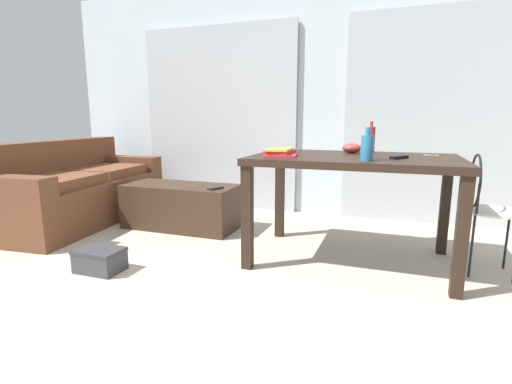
{
  "coord_description": "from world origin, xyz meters",
  "views": [
    {
      "loc": [
        0.75,
        -1.17,
        1.04
      ],
      "look_at": [
        -0.32,
        1.8,
        0.43
      ],
      "focal_mm": 26.63,
      "sensor_mm": 36.0,
      "label": 1
    }
  ],
  "objects_px": {
    "bottle_far": "(367,147)",
    "book_stack": "(281,153)",
    "couch": "(77,191)",
    "wire_chair": "(484,200)",
    "bowl": "(352,148)",
    "craft_table": "(353,169)",
    "tv_remote_on_table": "(399,157)",
    "shoebox": "(100,260)",
    "scissors": "(433,155)",
    "tv_remote_primary": "(215,188)",
    "coffee_table": "(182,206)",
    "bottle_near": "(371,139)"
  },
  "relations": [
    {
      "from": "bottle_far",
      "to": "scissors",
      "type": "relative_size",
      "value": 1.86
    },
    {
      "from": "wire_chair",
      "to": "book_stack",
      "type": "bearing_deg",
      "value": -168.49
    },
    {
      "from": "craft_table",
      "to": "bottle_near",
      "type": "relative_size",
      "value": 5.94
    },
    {
      "from": "couch",
      "to": "craft_table",
      "type": "bearing_deg",
      "value": -4.18
    },
    {
      "from": "wire_chair",
      "to": "craft_table",
      "type": "bearing_deg",
      "value": -174.6
    },
    {
      "from": "bowl",
      "to": "wire_chair",
      "type": "bearing_deg",
      "value": -10.79
    },
    {
      "from": "coffee_table",
      "to": "couch",
      "type": "bearing_deg",
      "value": -173.06
    },
    {
      "from": "craft_table",
      "to": "tv_remote_primary",
      "type": "xyz_separation_m",
      "value": [
        -1.21,
        0.24,
        -0.25
      ]
    },
    {
      "from": "coffee_table",
      "to": "craft_table",
      "type": "distance_m",
      "value": 1.73
    },
    {
      "from": "craft_table",
      "to": "wire_chair",
      "type": "distance_m",
      "value": 0.88
    },
    {
      "from": "tv_remote_on_table",
      "to": "bottle_far",
      "type": "bearing_deg",
      "value": -102.03
    },
    {
      "from": "coffee_table",
      "to": "tv_remote_on_table",
      "type": "height_order",
      "value": "tv_remote_on_table"
    },
    {
      "from": "bottle_far",
      "to": "scissors",
      "type": "bearing_deg",
      "value": 49.51
    },
    {
      "from": "shoebox",
      "to": "bottle_near",
      "type": "bearing_deg",
      "value": 34.79
    },
    {
      "from": "coffee_table",
      "to": "book_stack",
      "type": "bearing_deg",
      "value": -25.07
    },
    {
      "from": "coffee_table",
      "to": "bottle_far",
      "type": "relative_size",
      "value": 5.28
    },
    {
      "from": "couch",
      "to": "shoebox",
      "type": "height_order",
      "value": "couch"
    },
    {
      "from": "wire_chair",
      "to": "bottle_far",
      "type": "relative_size",
      "value": 3.98
    },
    {
      "from": "wire_chair",
      "to": "bowl",
      "type": "bearing_deg",
      "value": 169.21
    },
    {
      "from": "scissors",
      "to": "shoebox",
      "type": "distance_m",
      "value": 2.46
    },
    {
      "from": "couch",
      "to": "book_stack",
      "type": "xyz_separation_m",
      "value": [
        2.28,
        -0.39,
        0.49
      ]
    },
    {
      "from": "couch",
      "to": "wire_chair",
      "type": "xyz_separation_m",
      "value": [
        3.62,
        -0.12,
        0.19
      ]
    },
    {
      "from": "bottle_near",
      "to": "bottle_far",
      "type": "distance_m",
      "value": 0.66
    },
    {
      "from": "couch",
      "to": "coffee_table",
      "type": "height_order",
      "value": "couch"
    },
    {
      "from": "coffee_table",
      "to": "book_stack",
      "type": "relative_size",
      "value": 3.8
    },
    {
      "from": "couch",
      "to": "tv_remote_on_table",
      "type": "height_order",
      "value": "couch"
    },
    {
      "from": "tv_remote_on_table",
      "to": "shoebox",
      "type": "bearing_deg",
      "value": -126.02
    },
    {
      "from": "wire_chair",
      "to": "book_stack",
      "type": "distance_m",
      "value": 1.4
    },
    {
      "from": "book_stack",
      "to": "shoebox",
      "type": "bearing_deg",
      "value": -151.5
    },
    {
      "from": "bowl",
      "to": "craft_table",
      "type": "bearing_deg",
      "value": -80.06
    },
    {
      "from": "bottle_near",
      "to": "book_stack",
      "type": "xyz_separation_m",
      "value": [
        -0.57,
        -0.57,
        -0.08
      ]
    },
    {
      "from": "bottle_far",
      "to": "tv_remote_primary",
      "type": "relative_size",
      "value": 1.33
    },
    {
      "from": "couch",
      "to": "craft_table",
      "type": "relative_size",
      "value": 1.38
    },
    {
      "from": "couch",
      "to": "craft_table",
      "type": "height_order",
      "value": "couch"
    },
    {
      "from": "couch",
      "to": "wire_chair",
      "type": "bearing_deg",
      "value": -1.93
    },
    {
      "from": "tv_remote_primary",
      "to": "bottle_far",
      "type": "bearing_deg",
      "value": 2.51
    },
    {
      "from": "tv_remote_on_table",
      "to": "tv_remote_primary",
      "type": "relative_size",
      "value": 0.99
    },
    {
      "from": "bottle_far",
      "to": "book_stack",
      "type": "distance_m",
      "value": 0.6
    },
    {
      "from": "scissors",
      "to": "tv_remote_primary",
      "type": "distance_m",
      "value": 1.78
    },
    {
      "from": "bottle_near",
      "to": "bottle_far",
      "type": "bearing_deg",
      "value": -88.53
    },
    {
      "from": "book_stack",
      "to": "scissors",
      "type": "xyz_separation_m",
      "value": [
        1.02,
        0.41,
        -0.02
      ]
    },
    {
      "from": "book_stack",
      "to": "scissors",
      "type": "height_order",
      "value": "book_stack"
    },
    {
      "from": "couch",
      "to": "bottle_near",
      "type": "bearing_deg",
      "value": 3.45
    },
    {
      "from": "bottle_near",
      "to": "tv_remote_primary",
      "type": "distance_m",
      "value": 1.38
    },
    {
      "from": "couch",
      "to": "shoebox",
      "type": "distance_m",
      "value": 1.56
    },
    {
      "from": "craft_table",
      "to": "coffee_table",
      "type": "bearing_deg",
      "value": 168.14
    },
    {
      "from": "coffee_table",
      "to": "tv_remote_primary",
      "type": "height_order",
      "value": "tv_remote_primary"
    },
    {
      "from": "tv_remote_primary",
      "to": "wire_chair",
      "type": "bearing_deg",
      "value": 19.91
    },
    {
      "from": "couch",
      "to": "wire_chair",
      "type": "distance_m",
      "value": 3.63
    },
    {
      "from": "bottle_far",
      "to": "tv_remote_on_table",
      "type": "distance_m",
      "value": 0.28
    }
  ]
}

